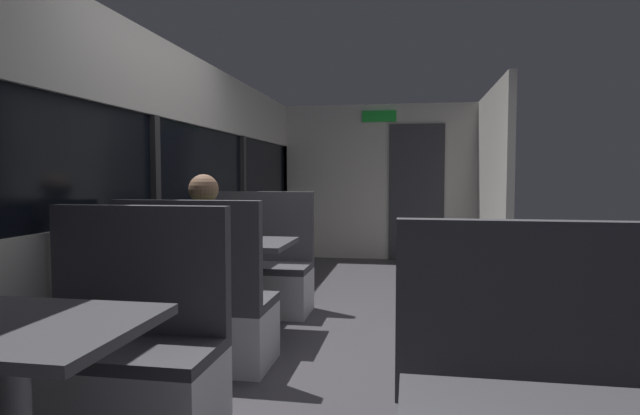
{
  "coord_description": "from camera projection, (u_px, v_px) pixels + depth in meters",
  "views": [
    {
      "loc": [
        0.47,
        -3.69,
        1.25
      ],
      "look_at": [
        -0.38,
        1.21,
        0.95
      ],
      "focal_mm": 29.53,
      "sensor_mm": 36.0,
      "label": 1
    }
  ],
  "objects": [
    {
      "name": "bench_mid_window_facing_end",
      "position": [
        199.0,
        316.0,
        3.45
      ],
      "size": [
        0.95,
        0.5,
        1.1
      ],
      "color": "silver",
      "rests_on": "ground_plane"
    },
    {
      "name": "seated_passenger",
      "position": [
        203.0,
        283.0,
        3.51
      ],
      "size": [
        0.47,
        0.55,
        1.26
      ],
      "color": "#26262D",
      "rests_on": "ground_plane"
    },
    {
      "name": "bench_mid_window_facing_entry",
      "position": [
        259.0,
        276.0,
        4.82
      ],
      "size": [
        0.95,
        0.5,
        1.1
      ],
      "color": "silver",
      "rests_on": "ground_plane"
    },
    {
      "name": "carriage_end_bulkhead",
      "position": [
        383.0,
        183.0,
        7.83
      ],
      "size": [
        2.9,
        0.11,
        2.3
      ],
      "color": "beige",
      "rests_on": "ground_plane"
    },
    {
      "name": "ground_plane",
      "position": [
        343.0,
        351.0,
        3.78
      ],
      "size": [
        3.3,
        9.2,
        0.02
      ],
      "primitive_type": "cube",
      "color": "#423F44"
    },
    {
      "name": "dining_table_near_window",
      "position": [
        14.0,
        350.0,
        1.84
      ],
      "size": [
        0.9,
        0.7,
        0.74
      ],
      "color": "#9E9EA3",
      "rests_on": "ground_plane"
    },
    {
      "name": "dining_table_mid_window",
      "position": [
        234.0,
        254.0,
        4.12
      ],
      "size": [
        0.9,
        0.7,
        0.74
      ],
      "color": "#9E9EA3",
      "rests_on": "ground_plane"
    },
    {
      "name": "bench_near_window_facing_entry",
      "position": [
        124.0,
        366.0,
        2.55
      ],
      "size": [
        0.95,
        0.5,
        1.1
      ],
      "color": "silver",
      "rests_on": "ground_plane"
    },
    {
      "name": "carriage_window_panel_left",
      "position": [
        153.0,
        194.0,
        3.96
      ],
      "size": [
        0.09,
        8.48,
        2.3
      ],
      "color": "beige",
      "rests_on": "ground_plane"
    },
    {
      "name": "carriage_aisle_panel_right",
      "position": [
        492.0,
        184.0,
        6.42
      ],
      "size": [
        0.08,
        2.4,
        2.3
      ],
      "primitive_type": "cube",
      "color": "beige",
      "rests_on": "ground_plane"
    }
  ]
}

